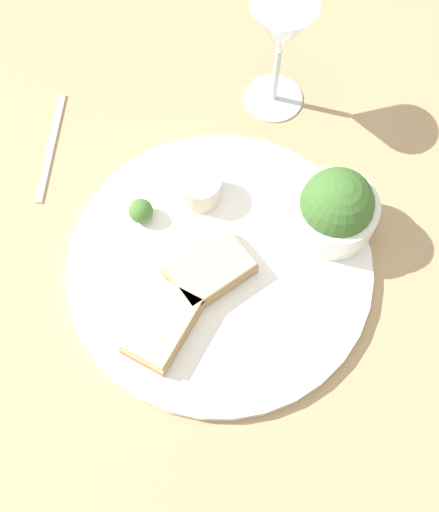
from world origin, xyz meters
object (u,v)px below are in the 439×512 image
fork (51,146)px  sauce_ramekin (200,187)px  salad_bowl (336,209)px  cheese_toast_near (207,267)px  cheese_toast_far (163,326)px  wine_glass (281,33)px

fork → sauce_ramekin: bearing=-71.5°
salad_bowl → sauce_ramekin: salad_bowl is taller
cheese_toast_near → cheese_toast_far: same height
cheese_toast_far → cheese_toast_near: bearing=6.1°
salad_bowl → cheese_toast_far: (-0.23, 0.06, -0.02)m
salad_bowl → cheese_toast_far: bearing=164.9°
sauce_ramekin → wine_glass: 0.20m
cheese_toast_near → cheese_toast_far: (-0.08, -0.01, 0.00)m
salad_bowl → wine_glass: bearing=58.2°
cheese_toast_near → fork: bearing=89.1°
cheese_toast_near → cheese_toast_far: 0.08m
wine_glass → fork: bearing=145.5°
cheese_toast_near → fork: (0.00, 0.27, -0.02)m
sauce_ramekin → cheese_toast_near: bearing=-134.0°
sauce_ramekin → cheese_toast_near: (-0.07, -0.07, -0.01)m
cheese_toast_near → fork: 0.27m
salad_bowl → cheese_toast_far: size_ratio=0.97×
sauce_ramekin → wine_glass: size_ratio=0.31×
sauce_ramekin → wine_glass: wine_glass is taller
wine_glass → sauce_ramekin: bearing=-171.0°
cheese_toast_near → sauce_ramekin: bearing=46.0°
wine_glass → cheese_toast_far: bearing=-161.7°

